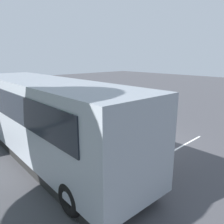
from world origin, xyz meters
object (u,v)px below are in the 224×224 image
Objects in this scene: tour_bus at (47,120)px; spectator_far_left at (124,131)px; spectator_left at (111,123)px; parked_motorcycle_silver at (87,134)px; spectator_centre at (95,117)px; stunt_motorcycle at (109,107)px.

spectator_far_left is at bearing -120.59° from tour_bus.
parked_motorcycle_silver is (0.68, 1.00, -0.50)m from spectator_left.
spectator_far_left is 0.81× the size of parked_motorcycle_silver.
parked_motorcycle_silver is at bearing -83.25° from tour_bus.
parked_motorcycle_silver is (1.88, 0.67, -0.49)m from spectator_far_left.
spectator_centre is 0.86× the size of parked_motorcycle_silver.
tour_bus reaches higher than parked_motorcycle_silver.
tour_bus is 4.93× the size of parked_motorcycle_silver.
spectator_left is (-0.43, -3.09, -0.66)m from tour_bus.
stunt_motorcycle is at bearing -35.68° from spectator_far_left.
tour_bus is at bearing 82.06° from spectator_left.
parked_motorcycle_silver is at bearing 126.94° from stunt_motorcycle.
spectator_far_left is 1.25m from spectator_left.
spectator_centre is at bearing -59.43° from parked_motorcycle_silver.
spectator_left is (1.20, -0.32, 0.01)m from spectator_far_left.
spectator_left is at bearing -15.12° from spectator_far_left.
spectator_centre reaches higher than spectator_left.
stunt_motorcycle is at bearing -40.47° from spectator_left.
parked_motorcycle_silver is (-0.60, 1.02, -0.57)m from spectator_centre.
spectator_centre is 1.31m from parked_motorcycle_silver.
spectator_centre is (1.28, -0.02, 0.07)m from spectator_left.
spectator_centre reaches higher than spectator_far_left.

